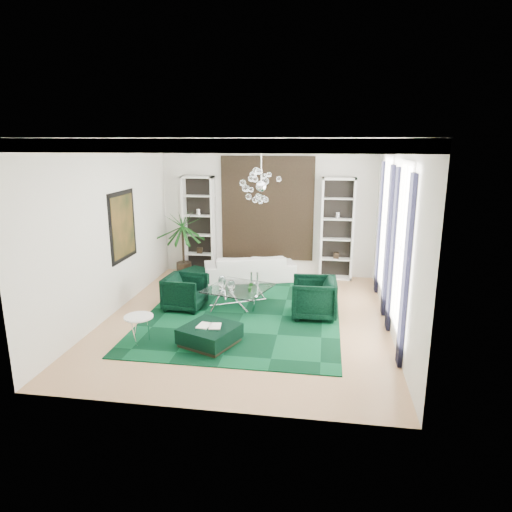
% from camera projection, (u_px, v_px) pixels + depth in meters
% --- Properties ---
extents(floor, '(6.00, 7.00, 0.02)m').
position_uv_depth(floor, '(246.00, 319.00, 9.91)').
color(floor, tan).
rests_on(floor, ground).
extents(ceiling, '(6.00, 7.00, 0.02)m').
position_uv_depth(ceiling, '(245.00, 138.00, 8.97)').
color(ceiling, white).
rests_on(ceiling, ground).
extents(wall_back, '(6.00, 0.02, 3.80)m').
position_uv_depth(wall_back, '(268.00, 208.00, 12.80)').
color(wall_back, silver).
rests_on(wall_back, ground).
extents(wall_front, '(6.00, 0.02, 3.80)m').
position_uv_depth(wall_front, '(201.00, 284.00, 6.08)').
color(wall_front, silver).
rests_on(wall_front, ground).
extents(wall_left, '(0.02, 7.00, 3.80)m').
position_uv_depth(wall_left, '(109.00, 229.00, 9.88)').
color(wall_left, silver).
rests_on(wall_left, ground).
extents(wall_right, '(0.02, 7.00, 3.80)m').
position_uv_depth(wall_right, '(396.00, 237.00, 9.00)').
color(wall_right, silver).
rests_on(wall_right, ground).
extents(crown_molding, '(6.00, 7.00, 0.18)m').
position_uv_depth(crown_molding, '(245.00, 144.00, 8.99)').
color(crown_molding, white).
rests_on(crown_molding, ceiling).
extents(ceiling_medallion, '(0.90, 0.90, 0.05)m').
position_uv_depth(ceiling_medallion, '(248.00, 140.00, 9.26)').
color(ceiling_medallion, white).
rests_on(ceiling_medallion, ceiling).
extents(tapestry, '(2.50, 0.06, 2.80)m').
position_uv_depth(tapestry, '(267.00, 209.00, 12.75)').
color(tapestry, black).
rests_on(tapestry, wall_back).
extents(shelving_left, '(0.90, 0.38, 2.80)m').
position_uv_depth(shelving_left, '(199.00, 225.00, 13.02)').
color(shelving_left, white).
rests_on(shelving_left, floor).
extents(shelving_right, '(0.90, 0.38, 2.80)m').
position_uv_depth(shelving_right, '(337.00, 229.00, 12.45)').
color(shelving_right, white).
rests_on(shelving_right, floor).
extents(painting, '(0.04, 1.30, 1.60)m').
position_uv_depth(painting, '(123.00, 226.00, 10.46)').
color(painting, black).
rests_on(painting, wall_left).
extents(window_near, '(0.03, 1.10, 2.90)m').
position_uv_depth(window_near, '(402.00, 248.00, 8.14)').
color(window_near, white).
rests_on(window_near, wall_right).
extents(curtain_near_a, '(0.07, 0.30, 3.25)m').
position_uv_depth(curtain_near_a, '(406.00, 273.00, 7.46)').
color(curtain_near_a, black).
rests_on(curtain_near_a, floor).
extents(curtain_near_b, '(0.07, 0.30, 3.25)m').
position_uv_depth(curtain_near_b, '(393.00, 251.00, 8.95)').
color(curtain_near_b, black).
rests_on(curtain_near_b, floor).
extents(window_far, '(0.03, 1.10, 2.90)m').
position_uv_depth(window_far, '(386.00, 224.00, 10.44)').
color(window_far, white).
rests_on(window_far, wall_right).
extents(curtain_far_a, '(0.07, 0.30, 3.25)m').
position_uv_depth(curtain_far_a, '(388.00, 242.00, 9.76)').
color(curtain_far_a, black).
rests_on(curtain_far_a, floor).
extents(curtain_far_b, '(0.07, 0.30, 3.25)m').
position_uv_depth(curtain_far_b, '(380.00, 228.00, 11.25)').
color(curtain_far_b, black).
rests_on(curtain_far_b, floor).
extents(rug, '(4.20, 5.00, 0.02)m').
position_uv_depth(rug, '(243.00, 314.00, 10.16)').
color(rug, black).
rests_on(rug, floor).
extents(sofa, '(2.62, 1.64, 0.71)m').
position_uv_depth(sofa, '(250.00, 268.00, 12.54)').
color(sofa, white).
rests_on(sofa, floor).
extents(armchair_left, '(0.93, 0.91, 0.79)m').
position_uv_depth(armchair_left, '(185.00, 292.00, 10.40)').
color(armchair_left, black).
rests_on(armchair_left, floor).
extents(armchair_right, '(1.00, 0.97, 0.88)m').
position_uv_depth(armchair_right, '(314.00, 298.00, 9.91)').
color(armchair_right, black).
rests_on(armchair_right, floor).
extents(coffee_table, '(1.65, 1.65, 0.45)m').
position_uv_depth(coffee_table, '(239.00, 297.00, 10.60)').
color(coffee_table, white).
rests_on(coffee_table, floor).
extents(ottoman_side, '(1.13, 1.13, 0.38)m').
position_uv_depth(ottoman_side, '(197.00, 278.00, 12.17)').
color(ottoman_side, black).
rests_on(ottoman_side, floor).
extents(ottoman_front, '(1.21, 1.21, 0.37)m').
position_uv_depth(ottoman_front, '(210.00, 336.00, 8.61)').
color(ottoman_front, black).
rests_on(ottoman_front, floor).
extents(book, '(0.45, 0.30, 0.03)m').
position_uv_depth(book, '(209.00, 326.00, 8.56)').
color(book, white).
rests_on(book, ottoman_front).
extents(side_table, '(0.67, 0.67, 0.53)m').
position_uv_depth(side_table, '(139.00, 330.00, 8.67)').
color(side_table, white).
rests_on(side_table, floor).
extents(palm, '(1.88, 1.88, 2.33)m').
position_uv_depth(palm, '(183.00, 236.00, 12.76)').
color(palm, '#144614').
rests_on(palm, floor).
extents(chandelier, '(1.00, 1.00, 0.80)m').
position_uv_depth(chandelier, '(261.00, 186.00, 9.27)').
color(chandelier, white).
rests_on(chandelier, ceiling).
extents(table_plant, '(0.15, 0.13, 0.23)m').
position_uv_depth(table_plant, '(251.00, 287.00, 10.21)').
color(table_plant, '#144614').
rests_on(table_plant, coffee_table).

